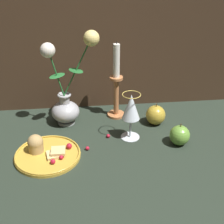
{
  "coord_description": "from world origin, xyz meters",
  "views": [
    {
      "loc": [
        -0.09,
        -0.98,
        0.65
      ],
      "look_at": [
        0.02,
        0.02,
        0.1
      ],
      "focal_mm": 50.0,
      "sensor_mm": 36.0,
      "label": 1
    }
  ],
  "objects": [
    {
      "name": "berry_near_plate",
      "position": [
        -0.08,
        -0.07,
        0.01
      ],
      "size": [
        0.01,
        0.01,
        0.01
      ],
      "primitive_type": "sphere",
      "color": "#AD192D",
      "rests_on": "ground_plane"
    },
    {
      "name": "apple_beside_vase",
      "position": [
        0.25,
        -0.07,
        0.04
      ],
      "size": [
        0.07,
        0.07,
        0.09
      ],
      "color": "#669938",
      "rests_on": "ground_plane"
    },
    {
      "name": "wine_glass",
      "position": [
        0.08,
        -0.01,
        0.12
      ],
      "size": [
        0.07,
        0.07,
        0.18
      ],
      "color": "silver",
      "rests_on": "ground_plane"
    },
    {
      "name": "ground_plane",
      "position": [
        0.0,
        0.0,
        0.0
      ],
      "size": [
        2.4,
        2.4,
        0.0
      ],
      "primitive_type": "plane",
      "color": "#232D23",
      "rests_on": "ground"
    },
    {
      "name": "plate_with_pastries",
      "position": [
        -0.22,
        -0.09,
        0.02
      ],
      "size": [
        0.23,
        0.23,
        0.08
      ],
      "color": "gold",
      "rests_on": "ground_plane"
    },
    {
      "name": "apple_near_glass",
      "position": [
        0.2,
        0.08,
        0.04
      ],
      "size": [
        0.08,
        0.08,
        0.09
      ],
      "color": "#B2932D",
      "rests_on": "ground_plane"
    },
    {
      "name": "candlestick",
      "position": [
        0.05,
        0.16,
        0.14
      ],
      "size": [
        0.07,
        0.07,
        0.32
      ],
      "color": "#B77042",
      "rests_on": "ground_plane"
    },
    {
      "name": "vase",
      "position": [
        -0.15,
        0.13,
        0.12
      ],
      "size": [
        0.21,
        0.11,
        0.37
      ],
      "color": "#A3A3A8",
      "rests_on": "ground_plane"
    },
    {
      "name": "berry_front_center",
      "position": [
        0.0,
        -0.0,
        0.01
      ],
      "size": [
        0.01,
        0.01,
        0.01
      ],
      "primitive_type": "sphere",
      "color": "#AD192D",
      "rests_on": "ground_plane"
    }
  ]
}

